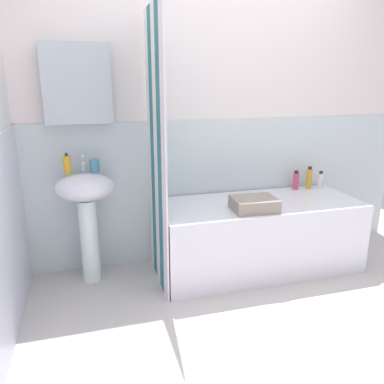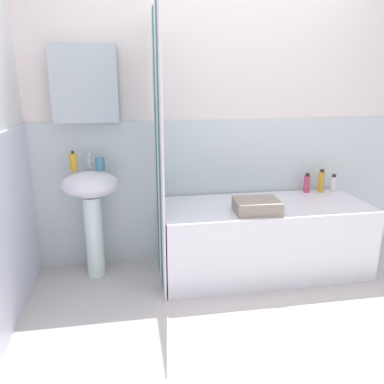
{
  "view_description": "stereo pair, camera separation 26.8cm",
  "coord_description": "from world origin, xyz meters",
  "views": [
    {
      "loc": [
        -1.05,
        -1.78,
        1.5
      ],
      "look_at": [
        -0.35,
        0.7,
        0.75
      ],
      "focal_mm": 35.66,
      "sensor_mm": 36.0,
      "label": 1
    },
    {
      "loc": [
        -0.79,
        -1.84,
        1.5
      ],
      "look_at": [
        -0.35,
        0.7,
        0.75
      ],
      "focal_mm": 35.66,
      "sensor_mm": 36.0,
      "label": 2
    }
  ],
  "objects": [
    {
      "name": "bathtub",
      "position": [
        0.27,
        0.88,
        0.29
      ],
      "size": [
        1.63,
        0.68,
        0.57
      ],
      "primitive_type": "cube",
      "color": "white",
      "rests_on": "ground_plane"
    },
    {
      "name": "sink",
      "position": [
        -1.07,
        1.03,
        0.63
      ],
      "size": [
        0.44,
        0.34,
        0.85
      ],
      "color": "white",
      "rests_on": "ground_plane"
    },
    {
      "name": "lotion_bottle",
      "position": [
        0.98,
        1.12,
        0.64
      ],
      "size": [
        0.05,
        0.05,
        0.16
      ],
      "color": "white",
      "rests_on": "bathtub"
    },
    {
      "name": "towel_folded",
      "position": [
        0.14,
        0.71,
        0.62
      ],
      "size": [
        0.34,
        0.28,
        0.1
      ],
      "primitive_type": "cube",
      "rotation": [
        0.0,
        0.0,
        -0.06
      ],
      "color": "gray",
      "rests_on": "bathtub"
    },
    {
      "name": "conditioner_bottle",
      "position": [
        0.87,
        1.13,
        0.67
      ],
      "size": [
        0.05,
        0.05,
        0.2
      ],
      "color": "gold",
      "rests_on": "bathtub"
    },
    {
      "name": "ground_plane",
      "position": [
        0.0,
        0.0,
        -0.02
      ],
      "size": [
        4.8,
        5.6,
        0.04
      ],
      "primitive_type": "cube",
      "color": "beige"
    },
    {
      "name": "wall_back_tiled",
      "position": [
        -0.06,
        1.26,
        1.14
      ],
      "size": [
        3.6,
        0.18,
        2.4
      ],
      "color": "white",
      "rests_on": "ground_plane"
    },
    {
      "name": "body_wash_bottle",
      "position": [
        0.74,
        1.14,
        0.65
      ],
      "size": [
        0.05,
        0.05,
        0.17
      ],
      "color": "#CE446C",
      "rests_on": "bathtub"
    },
    {
      "name": "toothbrush_cup",
      "position": [
        -0.99,
        1.08,
        0.9
      ],
      "size": [
        0.07,
        0.07,
        0.1
      ],
      "primitive_type": "cylinder",
      "color": "teal",
      "rests_on": "sink"
    },
    {
      "name": "shower_curtain",
      "position": [
        -0.56,
        0.88,
        1.0
      ],
      "size": [
        0.01,
        0.68,
        2.0
      ],
      "color": "white",
      "rests_on": "ground_plane"
    },
    {
      "name": "faucet",
      "position": [
        -1.07,
        1.11,
        0.91
      ],
      "size": [
        0.03,
        0.12,
        0.12
      ],
      "color": "silver",
      "rests_on": "sink"
    },
    {
      "name": "soap_dispenser",
      "position": [
        -1.19,
        1.08,
        0.92
      ],
      "size": [
        0.06,
        0.06,
        0.15
      ],
      "color": "gold",
      "rests_on": "sink"
    }
  ]
}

